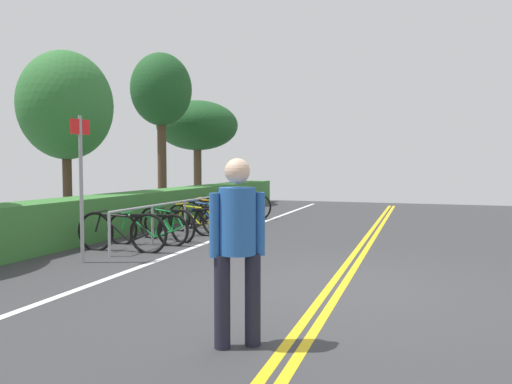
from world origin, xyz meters
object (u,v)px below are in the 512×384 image
(bicycle_8, at_px, (233,207))
(tree_far_right, at_px, (161,91))
(tree_mid, at_px, (66,106))
(bicycle_3, at_px, (183,222))
(bicycle_1, at_px, (147,229))
(bicycle_5, at_px, (209,215))
(bicycle_6, at_px, (214,212))
(bicycle_4, at_px, (196,219))
(bicycle_7, at_px, (227,211))
(bicycle_9, at_px, (246,206))
(bike_rack, at_px, (198,206))
(pedestrian, at_px, (237,240))
(sign_post_near, at_px, (81,175))
(tree_extra, at_px, (197,126))
(bicycle_0, at_px, (122,232))
(bicycle_2, at_px, (166,224))

(bicycle_8, bearing_deg, tree_far_right, 67.08)
(tree_mid, bearing_deg, bicycle_3, -96.72)
(bicycle_1, height_order, bicycle_5, bicycle_5)
(bicycle_6, xyz_separation_m, tree_far_right, (2.66, 3.06, 3.68))
(bicycle_6, bearing_deg, bicycle_4, -172.86)
(bicycle_5, bearing_deg, bicycle_7, 2.24)
(bicycle_9, height_order, tree_far_right, tree_far_right)
(bicycle_1, bearing_deg, tree_far_right, 27.35)
(bike_rack, bearing_deg, tree_far_right, 40.02)
(bicycle_3, distance_m, pedestrian, 6.74)
(bicycle_5, xyz_separation_m, bicycle_8, (2.05, 0.15, 0.02))
(sign_post_near, bearing_deg, bicycle_4, -3.28)
(tree_extra, bearing_deg, bicycle_0, -161.79)
(bicycle_1, height_order, bicycle_8, bicycle_8)
(bicycle_7, relative_size, tree_mid, 0.36)
(bicycle_0, height_order, bicycle_7, bicycle_0)
(bicycle_1, relative_size, bicycle_2, 1.08)
(sign_post_near, bearing_deg, bicycle_9, -1.93)
(bicycle_3, height_order, bicycle_8, bicycle_8)
(bicycle_6, bearing_deg, tree_far_right, 49.10)
(bicycle_9, xyz_separation_m, tree_mid, (-3.53, 3.54, 2.70))
(bicycle_5, relative_size, tree_extra, 0.42)
(bicycle_6, bearing_deg, bicycle_3, -175.77)
(bicycle_3, bearing_deg, pedestrian, -148.60)
(bicycle_3, bearing_deg, bicycle_7, 0.98)
(bicycle_1, xyz_separation_m, bicycle_6, (3.36, 0.05, 0.04))
(bicycle_2, relative_size, tree_far_right, 0.30)
(bicycle_3, relative_size, bicycle_8, 0.94)
(bicycle_9, xyz_separation_m, sign_post_near, (-7.11, 0.24, 1.05))
(tree_mid, bearing_deg, tree_far_right, -3.60)
(bicycle_7, bearing_deg, bicycle_0, 178.58)
(bicycle_0, relative_size, bicycle_9, 1.07)
(bicycle_5, xyz_separation_m, bicycle_6, (0.69, 0.16, 0.01))
(bicycle_6, height_order, bicycle_9, bicycle_9)
(bicycle_4, height_order, tree_mid, tree_mid)
(bicycle_6, relative_size, pedestrian, 1.06)
(bicycle_3, bearing_deg, bicycle_5, -0.28)
(bicycle_3, xyz_separation_m, bicycle_8, (3.39, 0.15, 0.04))
(sign_post_near, relative_size, tree_extra, 0.57)
(bicycle_2, height_order, bicycle_5, bicycle_2)
(bicycle_8, relative_size, bicycle_9, 1.04)
(bicycle_1, height_order, tree_mid, tree_mid)
(bicycle_8, height_order, sign_post_near, sign_post_near)
(bicycle_5, height_order, bicycle_8, bicycle_8)
(bicycle_0, xyz_separation_m, sign_post_near, (-1.06, 0.02, 1.06))
(bicycle_2, xyz_separation_m, tree_extra, (8.60, 3.41, 2.80))
(bicycle_2, height_order, sign_post_near, sign_post_near)
(bike_rack, xyz_separation_m, tree_extra, (6.96, 3.37, 2.55))
(pedestrian, relative_size, tree_far_right, 0.31)
(bicycle_9, distance_m, tree_far_right, 4.96)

